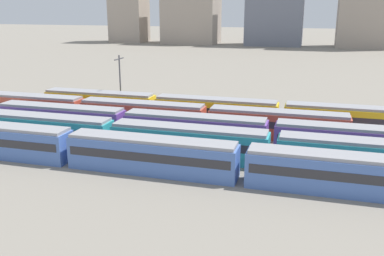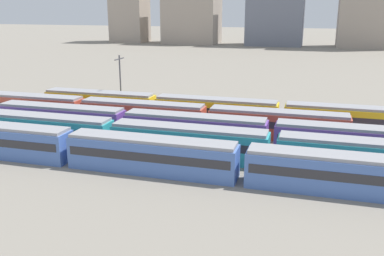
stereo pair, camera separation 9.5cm
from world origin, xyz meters
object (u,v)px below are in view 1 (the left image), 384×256
object	(u,v)px
train_track_0	(344,174)
train_track_3	(142,115)
train_track_4	(216,111)
catenary_pole_1	(120,81)
train_track_2	(355,142)

from	to	relation	value
train_track_0	train_track_3	world-z (taller)	same
train_track_4	train_track_0	bearing A→B (deg)	-51.02
train_track_4	catenary_pole_1	size ratio (longest dim) A/B	6.06
train_track_3	train_track_0	bearing A→B (deg)	-30.65
train_track_3	train_track_4	world-z (taller)	same
train_track_2	catenary_pole_1	xyz separation A→B (m)	(-35.07, 13.23, 3.23)
train_track_0	train_track_2	size ratio (longest dim) A/B	1.00
train_track_0	catenary_pole_1	bearing A→B (deg)	144.69
train_track_3	catenary_pole_1	distance (m)	11.15
train_track_0	train_track_4	bearing A→B (deg)	128.98
train_track_2	train_track_4	xyz separation A→B (m)	(-18.55, 10.40, -0.00)
train_track_0	catenary_pole_1	size ratio (longest dim) A/B	10.17
train_track_2	catenary_pole_1	world-z (taller)	catenary_pole_1
train_track_2	catenary_pole_1	size ratio (longest dim) A/B	10.17
train_track_3	train_track_2	bearing A→B (deg)	-10.51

